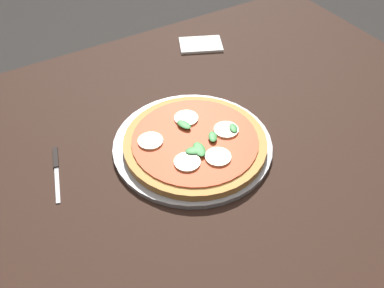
% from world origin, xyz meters
% --- Properties ---
extents(dining_table, '(1.52, 1.12, 0.78)m').
position_xyz_m(dining_table, '(0.00, 0.00, 0.69)').
color(dining_table, black).
rests_on(dining_table, ground_plane).
extents(serving_tray, '(0.38, 0.38, 0.01)m').
position_xyz_m(serving_tray, '(-0.00, 0.02, 0.78)').
color(serving_tray, '#B2B2B7').
rests_on(serving_tray, dining_table).
extents(pizza, '(0.33, 0.33, 0.03)m').
position_xyz_m(pizza, '(-0.00, 0.01, 0.80)').
color(pizza, tan).
rests_on(pizza, serving_tray).
extents(napkin, '(0.16, 0.14, 0.01)m').
position_xyz_m(napkin, '(0.26, 0.39, 0.78)').
color(napkin, white).
rests_on(napkin, dining_table).
extents(knife, '(0.06, 0.16, 0.01)m').
position_xyz_m(knife, '(-0.30, 0.12, 0.78)').
color(knife, black).
rests_on(knife, dining_table).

